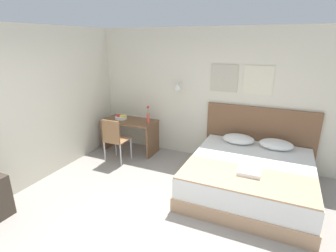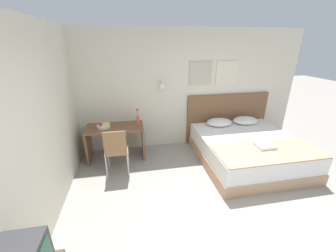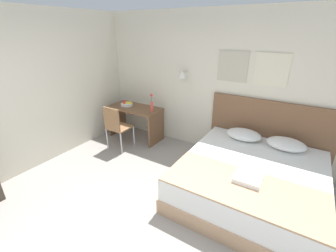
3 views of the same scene
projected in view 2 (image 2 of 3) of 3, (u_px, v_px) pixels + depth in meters
The scene contains 12 objects.
ground_plane at pixel (234, 233), 2.72m from camera, with size 24.00×24.00×0.00m, color gray.
wall_back at pixel (185, 90), 4.70m from camera, with size 5.53×0.31×2.65m.
bed at pixel (247, 150), 4.28m from camera, with size 1.92×2.03×0.54m.
headboard at pixel (227, 118), 5.11m from camera, with size 2.04×0.06×1.20m.
pillow_left at pixel (219, 122), 4.78m from camera, with size 0.58×0.43×0.16m.
pillow_right at pixel (245, 120), 4.89m from camera, with size 0.58×0.43×0.16m.
throw_blanket at pixel (268, 151), 3.64m from camera, with size 1.87×0.81×0.02m.
folded_towel_near_foot at pixel (265, 145), 3.76m from camera, with size 0.33×0.28×0.06m.
desk at pixel (116, 136), 4.35m from camera, with size 1.17×0.59×0.72m.
desk_chair at pixel (116, 149), 3.75m from camera, with size 0.43×0.43×0.93m.
fruit_bowl at pixel (104, 126), 4.21m from camera, with size 0.28×0.27×0.11m.
flower_vase at pixel (138, 119), 4.26m from camera, with size 0.06×0.06×0.38m.
Camera 2 is at (-1.23, -1.79, 2.34)m, focal length 22.00 mm.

